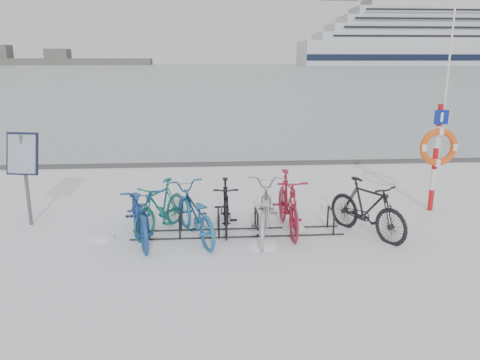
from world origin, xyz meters
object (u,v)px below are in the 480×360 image
object	(u,v)px
info_board	(23,159)
cruise_ferry	(436,40)
bike_rack	(238,225)
lifebuoy_station	(438,147)

from	to	relation	value
info_board	cruise_ferry	size ratio (longest dim) A/B	0.01
bike_rack	lifebuoy_station	xyz separation A→B (m)	(4.34, 1.07, 1.24)
bike_rack	info_board	bearing A→B (deg)	169.23
lifebuoy_station	cruise_ferry	size ratio (longest dim) A/B	0.03
info_board	cruise_ferry	distance (m)	251.78
bike_rack	cruise_ferry	world-z (taller)	cruise_ferry
info_board	cruise_ferry	bearing A→B (deg)	73.23
cruise_ferry	info_board	bearing A→B (deg)	-117.76
bike_rack	lifebuoy_station	world-z (taller)	lifebuoy_station
lifebuoy_station	cruise_ferry	world-z (taller)	cruise_ferry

